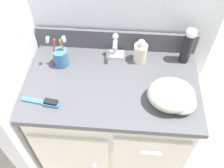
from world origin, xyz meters
TOP-DOWN VIEW (x-y plane):
  - ground_plane at (0.00, 0.00)m, footprint 6.00×6.00m
  - vanity at (-0.00, -0.00)m, footprint 0.82×0.51m
  - backsplash at (0.00, 0.24)m, footprint 0.82×0.02m
  - sink_faucet at (0.00, 0.18)m, footprint 0.09×0.09m
  - toothbrush_cup at (-0.26, 0.10)m, footprint 0.09×0.07m
  - soap_dispenser at (0.13, 0.16)m, footprint 0.07×0.07m
  - shaving_cream_can at (0.35, 0.18)m, footprint 0.05×0.05m
  - hairbrush at (-0.28, -0.14)m, footprint 0.18×0.05m
  - hand_towel at (0.27, -0.10)m, footprint 0.21×0.18m

SIDE VIEW (x-z plane):
  - ground_plane at x=0.00m, z-range 0.00..0.00m
  - vanity at x=0.00m, z-range 0.02..0.78m
  - hairbrush at x=-0.28m, z-range 0.76..0.78m
  - hand_towel at x=0.27m, z-range 0.76..0.86m
  - sink_faucet at x=0.00m, z-range 0.74..0.88m
  - toothbrush_cup at x=-0.26m, z-range 0.72..0.90m
  - soap_dispenser at x=0.13m, z-range 0.75..0.88m
  - backsplash at x=0.00m, z-range 0.76..0.87m
  - shaving_cream_can at x=0.35m, z-range 0.76..0.95m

